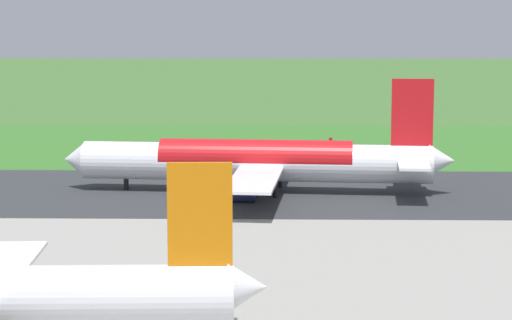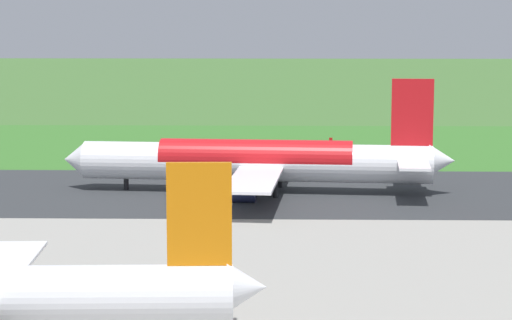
# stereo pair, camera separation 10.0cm
# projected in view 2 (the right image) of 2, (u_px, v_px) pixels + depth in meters

# --- Properties ---
(ground_plane) EXTENTS (800.00, 800.00, 0.00)m
(ground_plane) POSITION_uv_depth(u_px,v_px,m) (248.00, 192.00, 139.41)
(ground_plane) COLOR #3D662D
(runway_asphalt) EXTENTS (600.00, 37.21, 0.06)m
(runway_asphalt) POSITION_uv_depth(u_px,v_px,m) (248.00, 192.00, 139.41)
(runway_asphalt) COLOR #2D3033
(runway_asphalt) RESTS_ON ground
(grass_verge_foreground) EXTENTS (600.00, 80.00, 0.04)m
(grass_verge_foreground) POSITION_uv_depth(u_px,v_px,m) (255.00, 151.00, 180.69)
(grass_verge_foreground) COLOR #346B27
(grass_verge_foreground) RESTS_ON ground
(airliner_main) EXTENTS (54.15, 44.34, 15.88)m
(airliner_main) POSITION_uv_depth(u_px,v_px,m) (259.00, 161.00, 138.71)
(airliner_main) COLOR white
(airliner_main) RESTS_ON ground
(no_stopping_sign) EXTENTS (0.60, 0.10, 2.78)m
(no_stopping_sign) POSITION_uv_depth(u_px,v_px,m) (331.00, 144.00, 177.39)
(no_stopping_sign) COLOR slate
(no_stopping_sign) RESTS_ON ground
(traffic_cone_orange) EXTENTS (0.40, 0.40, 0.55)m
(traffic_cone_orange) POSITION_uv_depth(u_px,v_px,m) (307.00, 148.00, 182.97)
(traffic_cone_orange) COLOR orange
(traffic_cone_orange) RESTS_ON ground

